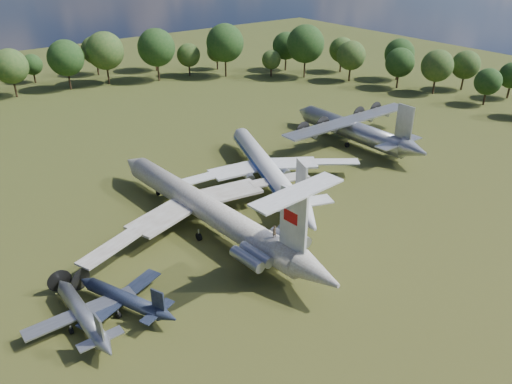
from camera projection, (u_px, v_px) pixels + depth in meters
ground at (207, 235)px, 71.20m from camera, size 300.00×300.00×0.00m
il62_airliner at (207, 213)px, 71.94m from camera, size 43.38×54.24×5.03m
tu104_jet at (267, 172)px, 84.93m from camera, size 46.80×53.45×4.47m
an12_transport at (352, 132)px, 101.43m from camera, size 33.06×36.90×4.83m
small_prop_west at (125, 301)px, 56.66m from camera, size 16.95×19.21×2.34m
small_prop_northwest at (83, 317)px, 54.26m from camera, size 12.49×16.88×2.45m
person_on_il62 at (274, 231)px, 61.03m from camera, size 0.65×0.44×1.72m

